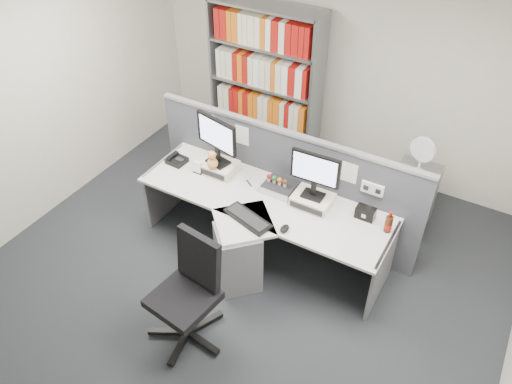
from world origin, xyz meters
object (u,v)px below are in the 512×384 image
Objects in this scene: desk at (253,231)px; speaker at (365,213)px; desktop_pc at (280,187)px; cola_bottle at (388,224)px; monitor_left at (217,137)px; shelving_unit at (266,87)px; keyboard at (248,218)px; mouse at (285,228)px; desk_calendar at (198,168)px; filing_cabinet at (411,199)px; office_chair at (189,289)px; desk_phone at (176,160)px; desk_fan at (423,152)px; monitor_right at (315,172)px.

speaker reaches higher than desk.
desktop_pc is 1.14m from cola_bottle.
monitor_left is 1.49m from shelving_unit.
keyboard is 0.37m from mouse.
desk is 20.15× the size of desk_calendar.
shelving_unit is (-0.25, 1.46, -0.16)m from monitor_left.
cola_bottle is (2.03, 0.13, 0.03)m from desk_calendar.
desk_calendar is 0.18× the size of filing_cabinet.
desktop_pc is 0.59× the size of keyboard.
cola_bottle is at bearing -16.25° from speaker.
speaker is (1.62, 0.07, -0.36)m from monitor_left.
shelving_unit is at bearing 123.65° from mouse.
desktop_pc is 0.30× the size of office_chair.
cola_bottle is 1.88m from office_chair.
keyboard is at bearing -127.72° from filing_cabinet.
desktop_pc is at bearing -177.57° from speaker.
mouse is at bearing -150.66° from cola_bottle.
desk_phone is at bearing -166.99° from monitor_left.
keyboard reaches higher than desk.
desk_fan is at bearing 41.26° from desktop_pc.
shelving_unit is (-1.35, 1.47, -0.14)m from monitor_right.
desk_phone is 1.11× the size of speaker.
desk_phone is 1.67m from office_chair.
monitor_right is 0.62m from speaker.
shelving_unit is 2.86× the size of filing_cabinet.
speaker is 1.00m from desk_fan.
monitor_left is 1.01× the size of keyboard.
desk_calendar reaches higher than mouse.
keyboard is at bearing -65.13° from shelving_unit.
cola_bottle is at bearing -1.67° from desktop_pc.
desk_phone is at bearing -177.44° from cola_bottle.
monitor_left is 0.42m from desk_calendar.
desk is 8.25× the size of desktop_pc.
shelving_unit is at bearing 145.16° from cola_bottle.
monitor_left reaches higher than office_chair.
filing_cabinet is (1.20, 1.40, -0.11)m from desk.
desk_phone is at bearing -175.20° from speaker.
cola_bottle reaches higher than desk_phone.
monitor_right is at bearing -126.51° from desk_fan.
speaker is (2.09, 0.18, 0.03)m from desk_phone.
keyboard is at bearing -130.01° from monitor_right.
desktop_pc is 0.45× the size of filing_cabinet.
mouse is 1.74m from filing_cabinet.
office_chair reaches higher than keyboard.
monitor_left reaches higher than desk_phone.
monitor_left is 0.93m from keyboard.
filing_cabinet is (1.85, 1.02, -0.79)m from monitor_left.
monitor_right is 1.62m from desk_phone.
desk_phone is 2.10m from speaker.
office_chair is (-1.26, -1.38, -0.24)m from cola_bottle.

